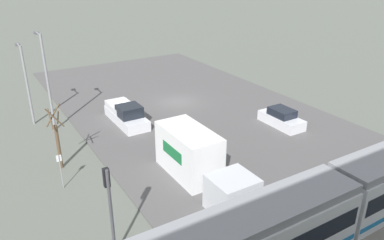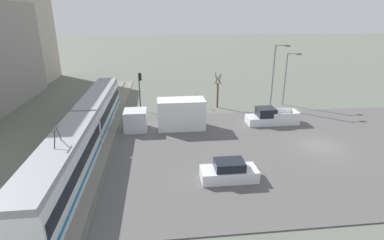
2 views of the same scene
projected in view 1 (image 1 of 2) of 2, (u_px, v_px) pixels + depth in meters
name	position (u px, v px, depth m)	size (l,w,h in m)	color
ground_plane	(178.00, 103.00, 38.41)	(320.00, 320.00, 0.00)	#60665B
road_surface	(178.00, 102.00, 38.40)	(21.55, 38.01, 0.08)	#565454
rail_bed	(362.00, 215.00, 21.43)	(62.51, 4.40, 0.22)	gray
light_rail_tram	(339.00, 203.00, 19.60)	(29.21, 2.63, 4.64)	white
box_truck	(198.00, 161.00, 24.13)	(2.52, 8.53, 3.20)	silver
pickup_truck	(127.00, 116.00, 33.21)	(2.09, 5.76, 1.85)	silver
sedan_car_0	(281.00, 118.00, 32.78)	(1.84, 4.20, 1.54)	silver
traffic_light_pole	(109.00, 201.00, 17.40)	(0.28, 0.47, 4.86)	#47474C
street_tree	(58.00, 141.00, 25.59)	(1.11, 0.92, 4.66)	brown
street_lamp_near_crossing	(46.00, 76.00, 30.66)	(0.36, 1.95, 8.22)	gray
street_lamp_mid_block	(26.00, 79.00, 32.06)	(0.36, 1.95, 7.01)	gray
no_parking_sign	(61.00, 168.00, 23.50)	(0.32, 0.08, 2.37)	gray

